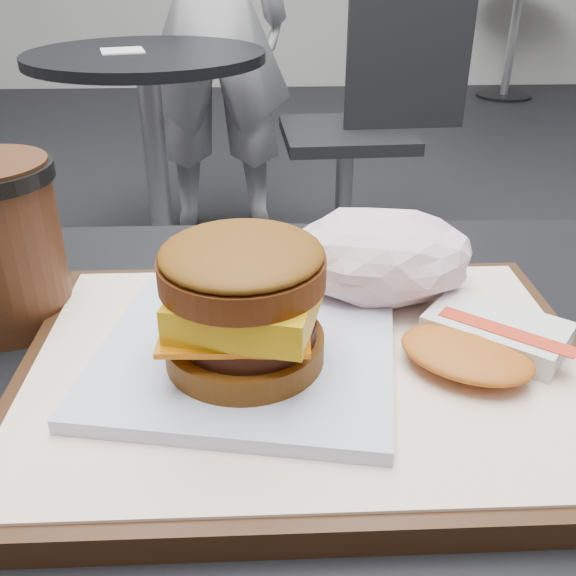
# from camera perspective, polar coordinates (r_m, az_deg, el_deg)

# --- Properties ---
(serving_tray) EXTENTS (0.38, 0.28, 0.02)m
(serving_tray) POSITION_cam_1_polar(r_m,az_deg,el_deg) (0.43, 1.76, -7.40)
(serving_tray) COLOR black
(serving_tray) RESTS_ON customer_table
(breakfast_sandwich) EXTENTS (0.22, 0.20, 0.09)m
(breakfast_sandwich) POSITION_cam_1_polar(r_m,az_deg,el_deg) (0.40, -3.88, -2.49)
(breakfast_sandwich) COLOR white
(breakfast_sandwich) RESTS_ON serving_tray
(hash_brown) EXTENTS (0.14, 0.13, 0.02)m
(hash_brown) POSITION_cam_1_polar(r_m,az_deg,el_deg) (0.44, 16.96, -4.52)
(hash_brown) COLOR silver
(hash_brown) RESTS_ON serving_tray
(crumpled_wrapper) EXTENTS (0.14, 0.11, 0.06)m
(crumpled_wrapper) POSITION_cam_1_polar(r_m,az_deg,el_deg) (0.50, 8.23, 2.88)
(crumpled_wrapper) COLOR white
(crumpled_wrapper) RESTS_ON serving_tray
(neighbor_table) EXTENTS (0.70, 0.70, 0.75)m
(neighbor_table) POSITION_cam_1_polar(r_m,az_deg,el_deg) (2.06, -11.99, 14.39)
(neighbor_table) COLOR black
(neighbor_table) RESTS_ON ground
(napkin) EXTENTS (0.15, 0.15, 0.00)m
(napkin) POSITION_cam_1_polar(r_m,az_deg,el_deg) (2.03, -14.51, 19.75)
(napkin) COLOR white
(napkin) RESTS_ON neighbor_table
(neighbor_chair) EXTENTS (0.61, 0.44, 0.88)m
(neighbor_chair) POSITION_cam_1_polar(r_m,az_deg,el_deg) (2.22, 7.05, 14.70)
(neighbor_chair) COLOR #9C9DA1
(neighbor_chair) RESTS_ON ground
(patron) EXTENTS (0.60, 0.41, 1.58)m
(patron) POSITION_cam_1_polar(r_m,az_deg,el_deg) (2.49, -6.89, 22.71)
(patron) COLOR silver
(patron) RESTS_ON ground
(bg_table_far) EXTENTS (0.66, 0.66, 0.75)m
(bg_table_far) POSITION_cam_1_polar(r_m,az_deg,el_deg) (5.18, 19.60, 21.85)
(bg_table_far) COLOR black
(bg_table_far) RESTS_ON ground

